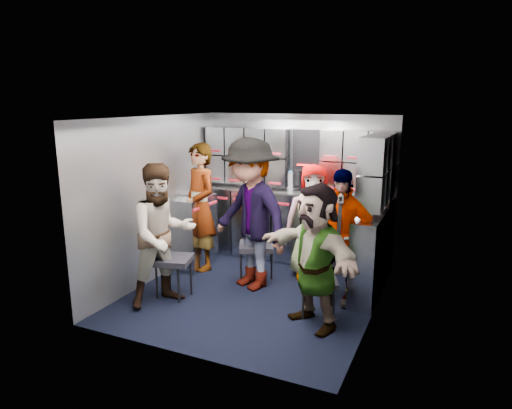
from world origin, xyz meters
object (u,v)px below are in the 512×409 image
at_px(jump_seat_mid_left, 256,248).
at_px(jump_seat_center, 316,243).
at_px(jump_seat_mid_right, 342,261).
at_px(attendant_arc_b, 250,215).
at_px(attendant_arc_a, 163,235).
at_px(attendant_arc_c, 313,222).
at_px(attendant_arc_d, 340,237).
at_px(attendant_arc_e, 315,256).
at_px(attendant_standing, 200,207).
at_px(jump_seat_near_left, 173,262).
at_px(jump_seat_near_right, 319,283).

bearing_deg(jump_seat_mid_left, jump_seat_center, 46.18).
relative_size(jump_seat_mid_right, attendant_arc_b, 0.27).
xyz_separation_m(jump_seat_center, jump_seat_mid_right, (0.51, -0.62, 0.02)).
relative_size(attendant_arc_a, attendant_arc_c, 1.08).
relative_size(attendant_arc_b, attendant_arc_d, 1.19).
height_order(attendant_arc_a, attendant_arc_d, attendant_arc_a).
relative_size(jump_seat_mid_left, attendant_arc_a, 0.34).
relative_size(jump_seat_mid_left, attendant_arc_c, 0.37).
bearing_deg(jump_seat_center, attendant_arc_e, -73.69).
bearing_deg(jump_seat_mid_left, attendant_standing, 171.27).
relative_size(jump_seat_center, attendant_arc_b, 0.28).
distance_m(jump_seat_near_left, attendant_arc_b, 1.08).
distance_m(attendant_arc_c, attendant_arc_e, 1.33).
distance_m(jump_seat_near_left, jump_seat_near_right, 1.73).
height_order(attendant_arc_c, attendant_arc_e, attendant_arc_e).
distance_m(jump_seat_mid_left, attendant_arc_b, 0.52).
xyz_separation_m(attendant_arc_c, attendant_arc_d, (0.51, -0.62, 0.03)).
xyz_separation_m(attendant_arc_b, attendant_arc_d, (1.11, 0.00, -0.15)).
xyz_separation_m(jump_seat_near_left, jump_seat_near_right, (1.72, 0.19, -0.05)).
bearing_deg(jump_seat_near_left, jump_seat_mid_right, 24.75).
xyz_separation_m(jump_seat_mid_left, jump_seat_near_right, (1.02, -0.64, -0.06)).
height_order(jump_seat_near_right, attendant_arc_c, attendant_arc_c).
xyz_separation_m(jump_seat_center, jump_seat_near_right, (0.42, -1.26, -0.03)).
relative_size(attendant_arc_a, attendant_arc_d, 1.04).
relative_size(jump_seat_near_left, attendant_arc_a, 0.31).
distance_m(attendant_standing, attendant_arc_a, 1.17).
xyz_separation_m(jump_seat_mid_right, attendant_arc_e, (-0.09, -0.82, 0.32)).
bearing_deg(jump_seat_center, attendant_arc_d, -57.50).
bearing_deg(jump_seat_near_left, jump_seat_near_right, 6.29).
bearing_deg(attendant_standing, attendant_arc_e, 5.02).
bearing_deg(attendant_arc_b, attendant_arc_e, -6.39).
xyz_separation_m(jump_seat_near_left, jump_seat_mid_left, (0.70, 0.83, 0.01)).
bearing_deg(jump_seat_mid_left, attendant_arc_e, -38.80).
distance_m(jump_seat_center, attendant_arc_a, 2.12).
height_order(jump_seat_center, attendant_arc_a, attendant_arc_a).
relative_size(attendant_arc_b, attendant_arc_e, 1.23).
distance_m(jump_seat_near_left, attendant_arc_c, 1.85).
height_order(jump_seat_mid_left, jump_seat_mid_right, jump_seat_mid_left).
bearing_deg(attendant_arc_d, jump_seat_mid_right, 88.04).
bearing_deg(jump_seat_mid_right, attendant_arc_b, -170.61).
distance_m(attendant_arc_a, attendant_arc_d, 1.99).
bearing_deg(attendant_arc_c, jump_seat_near_left, -155.55).
height_order(jump_seat_near_left, attendant_arc_e, attendant_arc_e).
xyz_separation_m(jump_seat_mid_right, attendant_standing, (-2.01, 0.14, 0.43)).
bearing_deg(jump_seat_mid_right, attendant_arc_e, -96.03).
bearing_deg(jump_seat_near_right, attendant_arc_c, 111.30).
bearing_deg(jump_seat_near_left, attendant_arc_b, 42.91).
distance_m(jump_seat_near_left, jump_seat_center, 1.95).
relative_size(jump_seat_mid_left, attendant_arc_e, 0.37).
distance_m(jump_seat_near_right, attendant_arc_d, 0.62).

